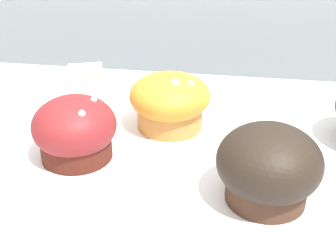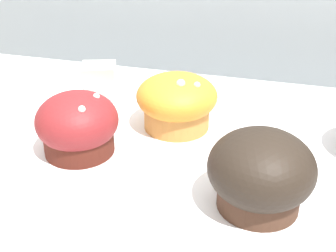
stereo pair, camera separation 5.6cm
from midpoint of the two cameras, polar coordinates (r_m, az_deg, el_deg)
The scene contains 5 objects.
wall_back at distance 1.10m, azimuth -0.65°, elevation 10.75°, with size 3.20×0.10×1.80m, color #A8B2B7.
muffin_back_left at distance 0.49m, azimuth 9.01°, elevation -5.07°, with size 0.11×0.11×0.09m.
muffin_back_right at distance 0.63m, azimuth -2.29°, elevation 2.99°, with size 0.11×0.11×0.08m.
muffin_front_left at distance 0.58m, azimuth -14.01°, elevation -0.60°, with size 0.10×0.10×0.08m.
price_card at distance 0.72m, azimuth -12.16°, elevation 4.80°, with size 0.06×0.05×0.06m.
Camera 1 is at (0.14, -0.44, 1.24)m, focal length 50.00 mm.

